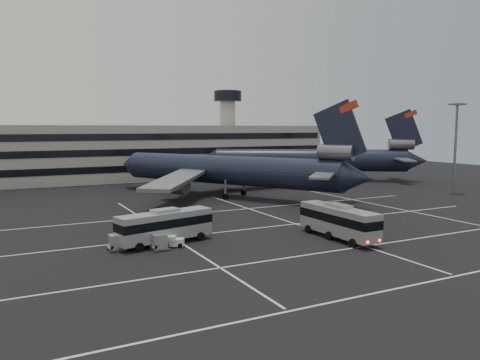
% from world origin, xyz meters
% --- Properties ---
extents(ground, '(260.00, 260.00, 0.00)m').
position_xyz_m(ground, '(0.00, 0.00, 0.00)').
color(ground, black).
rests_on(ground, ground).
extents(lane_markings, '(90.00, 55.62, 0.01)m').
position_xyz_m(lane_markings, '(0.95, 0.72, 0.01)').
color(lane_markings, silver).
rests_on(lane_markings, ground).
extents(terminal, '(125.00, 26.00, 24.00)m').
position_xyz_m(terminal, '(-2.95, 71.14, 6.93)').
color(terminal, gray).
rests_on(terminal, ground).
extents(hills, '(352.00, 180.00, 44.00)m').
position_xyz_m(hills, '(17.99, 170.00, -12.07)').
color(hills, '#38332B').
rests_on(hills, ground).
extents(lightpole_right, '(2.40, 2.40, 18.28)m').
position_xyz_m(lightpole_right, '(58.00, 15.00, 11.82)').
color(lightpole_right, slate).
rests_on(lightpole_right, ground).
extents(trijet_main, '(41.83, 52.37, 18.08)m').
position_xyz_m(trijet_main, '(14.96, 31.91, 5.25)').
color(trijet_main, black).
rests_on(trijet_main, ground).
extents(trijet_far, '(51.64, 36.59, 18.08)m').
position_xyz_m(trijet_far, '(46.79, 47.66, 5.43)').
color(trijet_far, black).
rests_on(trijet_far, ground).
extents(bus_near, '(3.21, 12.05, 4.23)m').
position_xyz_m(bus_near, '(11.69, -5.65, 2.31)').
color(bus_near, '#9C9FA4').
rests_on(bus_near, ground).
extents(bus_far, '(11.89, 5.23, 4.09)m').
position_xyz_m(bus_far, '(-7.73, 1.45, 2.24)').
color(bus_far, '#9C9FA4').
rests_on(bus_far, ground).
extents(tug_b, '(2.40, 2.12, 1.33)m').
position_xyz_m(tug_b, '(-7.19, -0.36, 0.59)').
color(tug_b, silver).
rests_on(tug_b, ground).
extents(uld_cluster, '(11.40, 14.82, 1.74)m').
position_xyz_m(uld_cluster, '(-8.97, 5.30, 0.85)').
color(uld_cluster, '#2D2D30').
rests_on(uld_cluster, ground).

